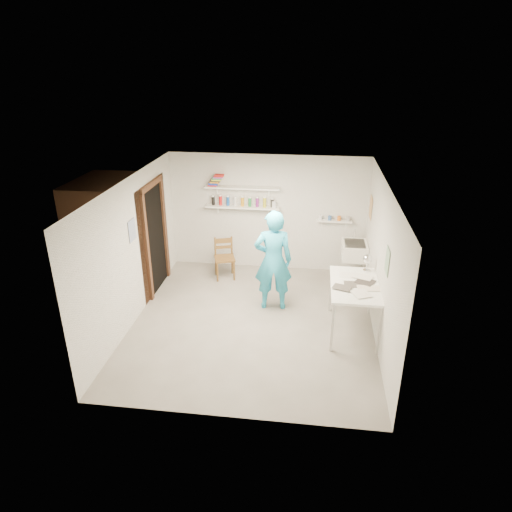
# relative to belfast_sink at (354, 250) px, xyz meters

# --- Properties ---
(floor) EXTENTS (4.00, 4.50, 0.02)m
(floor) POSITION_rel_belfast_sink_xyz_m (-1.75, -1.70, -0.71)
(floor) COLOR slate
(floor) RESTS_ON ground
(ceiling) EXTENTS (4.00, 4.50, 0.02)m
(ceiling) POSITION_rel_belfast_sink_xyz_m (-1.75, -1.70, 1.71)
(ceiling) COLOR silver
(ceiling) RESTS_ON wall_back
(wall_back) EXTENTS (4.00, 0.02, 2.40)m
(wall_back) POSITION_rel_belfast_sink_xyz_m (-1.75, 0.56, 0.50)
(wall_back) COLOR silver
(wall_back) RESTS_ON ground
(wall_front) EXTENTS (4.00, 0.02, 2.40)m
(wall_front) POSITION_rel_belfast_sink_xyz_m (-1.75, -3.96, 0.50)
(wall_front) COLOR silver
(wall_front) RESTS_ON ground
(wall_left) EXTENTS (0.02, 4.50, 2.40)m
(wall_left) POSITION_rel_belfast_sink_xyz_m (-3.76, -1.70, 0.50)
(wall_left) COLOR silver
(wall_left) RESTS_ON ground
(wall_right) EXTENTS (0.02, 4.50, 2.40)m
(wall_right) POSITION_rel_belfast_sink_xyz_m (0.26, -1.70, 0.50)
(wall_right) COLOR silver
(wall_right) RESTS_ON ground
(doorway_recess) EXTENTS (0.02, 0.90, 2.00)m
(doorway_recess) POSITION_rel_belfast_sink_xyz_m (-3.74, -0.65, 0.30)
(doorway_recess) COLOR black
(doorway_recess) RESTS_ON wall_left
(corridor_box) EXTENTS (1.40, 1.50, 2.10)m
(corridor_box) POSITION_rel_belfast_sink_xyz_m (-4.45, -0.65, 0.35)
(corridor_box) COLOR brown
(corridor_box) RESTS_ON ground
(door_lintel) EXTENTS (0.06, 1.05, 0.10)m
(door_lintel) POSITION_rel_belfast_sink_xyz_m (-3.72, -0.65, 1.35)
(door_lintel) COLOR brown
(door_lintel) RESTS_ON wall_left
(door_jamb_near) EXTENTS (0.06, 0.10, 2.00)m
(door_jamb_near) POSITION_rel_belfast_sink_xyz_m (-3.72, -1.15, 0.30)
(door_jamb_near) COLOR brown
(door_jamb_near) RESTS_ON ground
(door_jamb_far) EXTENTS (0.06, 0.10, 2.00)m
(door_jamb_far) POSITION_rel_belfast_sink_xyz_m (-3.72, -0.15, 0.30)
(door_jamb_far) COLOR brown
(door_jamb_far) RESTS_ON ground
(shelf_lower) EXTENTS (1.50, 0.22, 0.03)m
(shelf_lower) POSITION_rel_belfast_sink_xyz_m (-2.25, 0.43, 0.65)
(shelf_lower) COLOR white
(shelf_lower) RESTS_ON wall_back
(shelf_upper) EXTENTS (1.50, 0.22, 0.03)m
(shelf_upper) POSITION_rel_belfast_sink_xyz_m (-2.25, 0.43, 1.05)
(shelf_upper) COLOR white
(shelf_upper) RESTS_ON wall_back
(ledge_shelf) EXTENTS (0.70, 0.14, 0.03)m
(ledge_shelf) POSITION_rel_belfast_sink_xyz_m (-0.40, 0.47, 0.42)
(ledge_shelf) COLOR white
(ledge_shelf) RESTS_ON wall_back
(poster_left) EXTENTS (0.01, 0.28, 0.36)m
(poster_left) POSITION_rel_belfast_sink_xyz_m (-3.74, -1.65, 0.85)
(poster_left) COLOR #334C7F
(poster_left) RESTS_ON wall_left
(poster_right_a) EXTENTS (0.01, 0.34, 0.42)m
(poster_right_a) POSITION_rel_belfast_sink_xyz_m (0.24, 0.10, 0.85)
(poster_right_a) COLOR #995933
(poster_right_a) RESTS_ON wall_right
(poster_right_b) EXTENTS (0.01, 0.30, 0.38)m
(poster_right_b) POSITION_rel_belfast_sink_xyz_m (0.24, -2.25, 0.80)
(poster_right_b) COLOR #3F724C
(poster_right_b) RESTS_ON wall_right
(belfast_sink) EXTENTS (0.48, 0.60, 0.30)m
(belfast_sink) POSITION_rel_belfast_sink_xyz_m (0.00, 0.00, 0.00)
(belfast_sink) COLOR white
(belfast_sink) RESTS_ON wall_right
(man) EXTENTS (0.71, 0.51, 1.82)m
(man) POSITION_rel_belfast_sink_xyz_m (-1.47, -1.14, 0.21)
(man) COLOR #2AAAD5
(man) RESTS_ON ground
(wall_clock) EXTENTS (0.33, 0.08, 0.33)m
(wall_clock) POSITION_rel_belfast_sink_xyz_m (-1.44, -0.92, 0.51)
(wall_clock) COLOR beige
(wall_clock) RESTS_ON man
(wooden_chair) EXTENTS (0.49, 0.48, 0.85)m
(wooden_chair) POSITION_rel_belfast_sink_xyz_m (-2.54, -0.09, -0.28)
(wooden_chair) COLOR brown
(wooden_chair) RESTS_ON ground
(work_table) EXTENTS (0.77, 1.29, 0.86)m
(work_table) POSITION_rel_belfast_sink_xyz_m (-0.11, -1.76, -0.27)
(work_table) COLOR white
(work_table) RESTS_ON ground
(desk_lamp) EXTENTS (0.16, 0.16, 0.16)m
(desk_lamp) POSITION_rel_belfast_sink_xyz_m (0.10, -1.24, 0.38)
(desk_lamp) COLOR silver
(desk_lamp) RESTS_ON work_table
(spray_cans) EXTENTS (1.31, 0.06, 0.17)m
(spray_cans) POSITION_rel_belfast_sink_xyz_m (-2.25, 0.43, 0.75)
(spray_cans) COLOR black
(spray_cans) RESTS_ON shelf_lower
(book_stack) EXTENTS (0.32, 0.14, 0.22)m
(book_stack) POSITION_rel_belfast_sink_xyz_m (-2.78, 0.43, 1.18)
(book_stack) COLOR red
(book_stack) RESTS_ON shelf_upper
(ledge_pots) EXTENTS (0.48, 0.07, 0.09)m
(ledge_pots) POSITION_rel_belfast_sink_xyz_m (-0.40, 0.47, 0.48)
(ledge_pots) COLOR silver
(ledge_pots) RESTS_ON ledge_shelf
(papers) EXTENTS (0.30, 0.22, 0.03)m
(papers) POSITION_rel_belfast_sink_xyz_m (-0.11, -1.76, 0.17)
(papers) COLOR silver
(papers) RESTS_ON work_table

